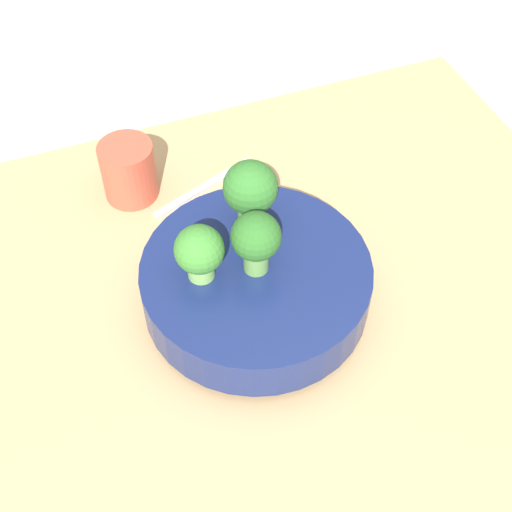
# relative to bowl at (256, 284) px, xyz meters

# --- Properties ---
(ground_plane) EXTENTS (6.00, 6.00, 0.00)m
(ground_plane) POSITION_rel_bowl_xyz_m (-0.02, 0.03, -0.09)
(ground_plane) COLOR beige
(table) EXTENTS (0.89, 0.78, 0.05)m
(table) POSITION_rel_bowl_xyz_m (-0.02, 0.03, -0.06)
(table) COLOR tan
(table) RESTS_ON ground_plane
(bowl) EXTENTS (0.26, 0.26, 0.07)m
(bowl) POSITION_rel_bowl_xyz_m (0.00, 0.00, 0.00)
(bowl) COLOR navy
(bowl) RESTS_ON table
(broccoli_floret_right) EXTENTS (0.05, 0.05, 0.07)m
(broccoli_floret_right) POSITION_rel_bowl_xyz_m (0.06, -0.01, 0.07)
(broccoli_floret_right) COLOR #7AB256
(broccoli_floret_right) RESTS_ON bowl
(broccoli_floret_center) EXTENTS (0.05, 0.05, 0.08)m
(broccoli_floret_center) POSITION_rel_bowl_xyz_m (-0.00, 0.00, 0.08)
(broccoli_floret_center) COLOR #609347
(broccoli_floret_center) RESTS_ON bowl
(broccoli_floret_front) EXTENTS (0.06, 0.06, 0.08)m
(broccoli_floret_front) POSITION_rel_bowl_xyz_m (-0.02, -0.07, 0.08)
(broccoli_floret_front) COLOR #609347
(broccoli_floret_front) RESTS_ON bowl
(cup) EXTENTS (0.07, 0.07, 0.08)m
(cup) POSITION_rel_bowl_xyz_m (0.09, -0.23, 0.00)
(cup) COLOR #C64C38
(cup) RESTS_ON table
(fork) EXTENTS (0.16, 0.07, 0.01)m
(fork) POSITION_rel_bowl_xyz_m (-0.00, -0.21, -0.04)
(fork) COLOR #B2B2B7
(fork) RESTS_ON table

